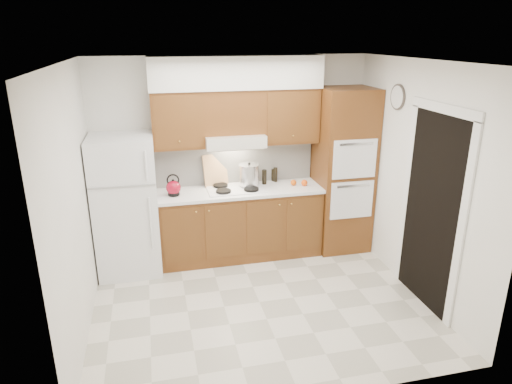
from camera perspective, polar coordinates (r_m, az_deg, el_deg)
floor at (r=5.26m, az=0.43°, el=-13.59°), size 3.60×3.60×0.00m
ceiling at (r=4.43m, az=0.52°, el=16.01°), size 3.60×3.60×0.00m
wall_back at (r=6.09m, az=-2.88°, el=4.44°), size 3.60×0.02×2.60m
wall_left at (r=4.63m, az=-21.75°, el=-1.75°), size 0.02×3.00×2.60m
wall_right at (r=5.38m, az=19.44°, el=1.36°), size 0.02×3.00×2.60m
fridge at (r=5.80m, az=-15.92°, el=-1.62°), size 0.75×0.72×1.72m
base_cabinets at (r=6.09m, az=-2.00°, el=-4.00°), size 2.11×0.60×0.90m
countertop at (r=5.91m, az=-2.03°, el=0.15°), size 2.13×0.62×0.04m
backsplash at (r=6.10m, az=-2.61°, el=3.69°), size 2.11×0.03×0.56m
oven_cabinet at (r=6.26m, az=10.80°, el=2.63°), size 0.70×0.65×2.20m
upper_cab_left at (r=5.73m, az=-9.79°, el=8.89°), size 0.63×0.33×0.70m
upper_cab_right at (r=5.98m, az=4.17°, el=9.54°), size 0.73×0.33×0.70m
range_hood at (r=5.81m, az=-2.76°, el=6.51°), size 0.75×0.45×0.15m
upper_cab_over_hood at (r=5.80m, az=-2.92°, el=10.01°), size 0.75×0.33×0.55m
soffit at (r=5.74m, az=-2.47°, el=14.70°), size 2.13×0.36×0.40m
cooktop at (r=5.91m, az=-2.55°, el=0.41°), size 0.74×0.50×0.01m
doorway at (r=5.18m, az=21.05°, el=-2.44°), size 0.02×0.90×2.10m
wall_clock at (r=5.66m, az=17.30°, el=11.27°), size 0.02×0.30×0.30m
kettle at (r=5.74m, az=-10.29°, el=0.52°), size 0.21×0.21×0.18m
cutting_board at (r=6.04m, az=-5.10°, el=2.68°), size 0.34×0.19×0.43m
stock_pot at (r=5.95m, az=-0.86°, el=2.13°), size 0.32×0.32×0.27m
condiment_a at (r=6.19m, az=2.44°, el=2.18°), size 0.06×0.06×0.20m
condiment_b at (r=6.09m, az=1.04°, el=1.89°), size 0.08×0.08×0.20m
condiment_c at (r=6.24m, az=2.20°, el=2.15°), size 0.07×0.07×0.16m
orange_near at (r=6.06m, az=6.06°, el=1.15°), size 0.09×0.09×0.08m
orange_far at (r=6.07m, az=4.71°, el=1.19°), size 0.08×0.08×0.08m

